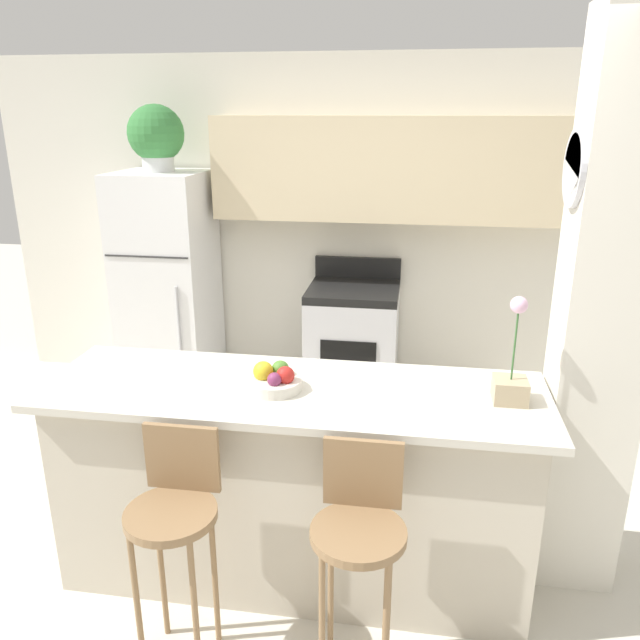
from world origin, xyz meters
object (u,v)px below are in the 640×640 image
at_px(bar_stool_right, 359,534).
at_px(refrigerator, 168,287).
at_px(potted_plant_on_fridge, 156,136).
at_px(fruit_bowl, 275,379).
at_px(bar_stool_left, 175,515).
at_px(orchid_vase, 511,377).
at_px(stove_range, 353,344).

bearing_deg(bar_stool_right, refrigerator, 124.91).
distance_m(bar_stool_right, potted_plant_on_fridge, 3.27).
bearing_deg(bar_stool_right, fruit_bowl, 129.90).
distance_m(bar_stool_left, bar_stool_right, 0.71).
bearing_deg(fruit_bowl, orchid_vase, 2.26).
bearing_deg(bar_stool_right, orchid_vase, 43.79).
relative_size(bar_stool_left, potted_plant_on_fridge, 2.13).
bearing_deg(orchid_vase, stove_range, 113.86).
distance_m(bar_stool_right, orchid_vase, 0.90).
relative_size(orchid_vase, fruit_bowl, 1.94).
xyz_separation_m(refrigerator, orchid_vase, (2.29, -1.91, 0.23)).
bearing_deg(bar_stool_right, bar_stool_left, 180.00).
bearing_deg(stove_range, refrigerator, -178.50).
distance_m(refrigerator, potted_plant_on_fridge, 1.11).
relative_size(stove_range, fruit_bowl, 4.52).
height_order(bar_stool_right, potted_plant_on_fridge, potted_plant_on_fridge).
height_order(orchid_vase, fruit_bowl, orchid_vase).
bearing_deg(fruit_bowl, bar_stool_right, -50.10).
bearing_deg(orchid_vase, bar_stool_right, -136.21).
distance_m(refrigerator, stove_range, 1.48).
bearing_deg(orchid_vase, refrigerator, 140.20).
relative_size(stove_range, potted_plant_on_fridge, 2.29).
xyz_separation_m(bar_stool_left, bar_stool_right, (0.71, 0.00, 0.00)).
xyz_separation_m(bar_stool_left, orchid_vase, (1.29, 0.55, 0.43)).
relative_size(refrigerator, orchid_vase, 3.77).
distance_m(potted_plant_on_fridge, fruit_bowl, 2.52).
xyz_separation_m(stove_range, bar_stool_right, (0.29, -2.49, 0.21)).
distance_m(bar_stool_left, orchid_vase, 1.46).
bearing_deg(refrigerator, bar_stool_right, -55.09).
relative_size(bar_stool_left, orchid_vase, 2.17).
relative_size(bar_stool_left, fruit_bowl, 4.20).
bearing_deg(bar_stool_left, bar_stool_right, 0.00).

